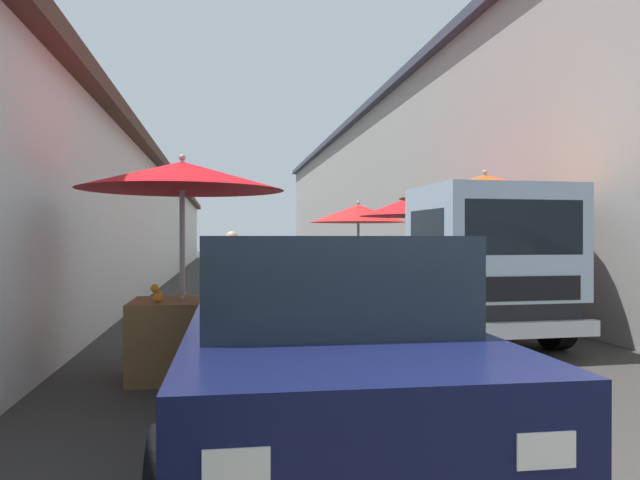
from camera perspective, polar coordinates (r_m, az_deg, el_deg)
name	(u,v)px	position (r m, az deg, el deg)	size (l,w,h in m)	color
ground	(288,291)	(16.00, -3.05, -4.89)	(90.00, 90.00, 0.00)	#33302D
building_left_whitewash	(34,224)	(18.85, -25.45, 1.39)	(49.80, 7.50, 3.61)	silver
building_right_concrete	(498,185)	(20.13, 16.46, 5.00)	(49.80, 7.50, 6.19)	gray
fruit_stall_mid_lane	(484,209)	(8.89, 15.24, 2.89)	(2.44, 2.44, 2.40)	#9E9EA3
fruit_stall_near_left	(428,217)	(11.18, 10.19, 2.17)	(2.48, 2.48, 2.36)	#9E9EA3
fruit_stall_far_right	(178,222)	(6.44, -13.29, 1.68)	(2.13, 2.13, 2.31)	#9E9EA3
fruit_stall_far_left	(357,226)	(13.33, 3.48, 1.29)	(2.16, 2.16, 2.23)	#9E9EA3
hatchback_car	(318,339)	(4.23, -0.16, -9.34)	(3.93, 1.96, 1.45)	#0F1438
delivery_truck	(468,267)	(8.48, 13.84, -2.45)	(4.99, 2.13, 2.08)	black
vendor_by_crates	(232,270)	(10.41, -8.35, -2.82)	(0.31, 0.61, 1.54)	#232328
plastic_stool	(260,285)	(14.23, -5.69, -4.21)	(0.30, 0.30, 0.43)	#1E8C3F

